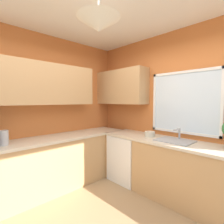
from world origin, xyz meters
TOP-DOWN VIEW (x-y plane):
  - room_shell at (-0.77, 0.49)m, footprint 3.55×3.48m
  - counter_run_left at (-1.41, 0.00)m, footprint 0.65×3.09m
  - counter_run_back at (0.21, 1.37)m, footprint 2.64×0.65m
  - dishwasher at (-0.75, 1.34)m, footprint 0.60×0.60m
  - kettle at (-1.39, -0.59)m, footprint 0.13×0.13m
  - sink_assembly at (0.15, 1.38)m, footprint 0.52×0.40m
  - bowl at (-0.30, 1.37)m, footprint 0.18×0.18m

SIDE VIEW (x-z plane):
  - dishwasher at x=-0.75m, z-range 0.00..0.85m
  - counter_run_left at x=-1.41m, z-range 0.00..0.90m
  - counter_run_back at x=0.21m, z-range 0.00..0.90m
  - sink_assembly at x=0.15m, z-range 0.81..1.01m
  - bowl at x=-0.30m, z-range 0.90..0.99m
  - kettle at x=-1.39m, z-range 0.90..1.11m
  - room_shell at x=-0.77m, z-range 0.49..3.25m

